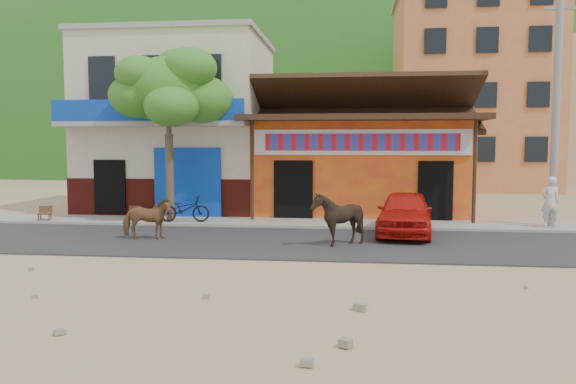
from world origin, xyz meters
name	(u,v)px	position (x,y,z in m)	size (l,w,h in m)	color
ground	(279,261)	(0.00, 0.00, 0.00)	(120.00, 120.00, 0.00)	#9E825B
road	(291,242)	(0.00, 2.50, 0.02)	(60.00, 5.00, 0.04)	#28282B
sidewalk	(302,223)	(0.00, 6.00, 0.06)	(60.00, 2.00, 0.12)	gray
dance_club	(360,168)	(2.00, 10.00, 1.80)	(8.00, 6.00, 3.60)	orange
cafe_building	(181,127)	(-5.50, 10.00, 3.50)	(7.00, 6.00, 7.00)	beige
apartment_front	(469,93)	(9.00, 24.00, 6.00)	(9.00, 9.00, 12.00)	#CC723F
hillside	(342,81)	(0.00, 70.00, 12.00)	(100.00, 40.00, 24.00)	#194C14
tree	(169,134)	(-4.60, 5.80, 3.12)	(3.00, 3.00, 6.00)	#2D721E
utility_pole	(556,102)	(8.20, 6.00, 4.12)	(0.24, 0.24, 8.00)	gray
cow_tan	(147,219)	(-4.17, 2.41, 0.64)	(0.64, 1.41, 1.19)	brown
cow_dark	(338,219)	(1.34, 2.05, 0.77)	(1.18, 1.33, 1.47)	black
red_car	(405,213)	(3.31, 4.14, 0.71)	(1.57, 3.91, 1.33)	red
scooter	(184,209)	(-4.00, 5.50, 0.57)	(0.59, 1.70, 0.90)	black
pedestrian	(550,202)	(8.00, 5.62, 0.94)	(0.60, 0.39, 1.64)	silver
cafe_chair_left	(44,207)	(-9.00, 5.34, 0.58)	(0.43, 0.43, 0.93)	#493118
cafe_chair_right	(134,207)	(-6.00, 6.01, 0.55)	(0.40, 0.40, 0.86)	#462A17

